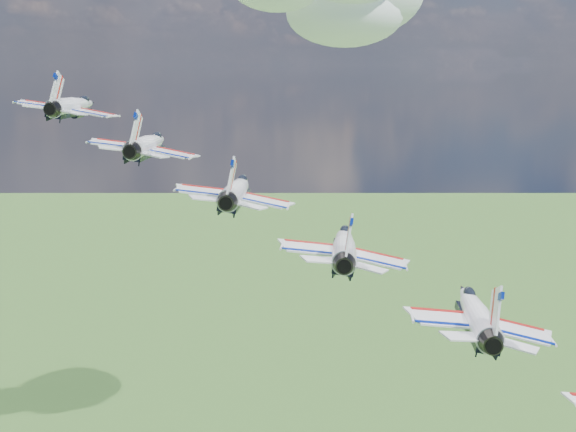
# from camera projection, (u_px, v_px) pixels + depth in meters

# --- Properties ---
(jet_0) EXTENTS (10.83, 15.03, 5.90)m
(jet_0) POSITION_uv_depth(u_px,v_px,m) (74.00, 106.00, 85.86)
(jet_0) COLOR white
(jet_1) EXTENTS (10.83, 15.03, 5.90)m
(jet_1) POSITION_uv_depth(u_px,v_px,m) (149.00, 144.00, 79.13)
(jet_1) COLOR white
(jet_2) EXTENTS (10.83, 15.03, 5.90)m
(jet_2) POSITION_uv_depth(u_px,v_px,m) (237.00, 190.00, 72.40)
(jet_2) COLOR white
(jet_3) EXTENTS (10.83, 15.03, 5.90)m
(jet_3) POSITION_uv_depth(u_px,v_px,m) (344.00, 245.00, 65.67)
(jet_3) COLOR white
(jet_4) EXTENTS (10.83, 15.03, 5.90)m
(jet_4) POSITION_uv_depth(u_px,v_px,m) (475.00, 312.00, 58.94)
(jet_4) COLOR white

